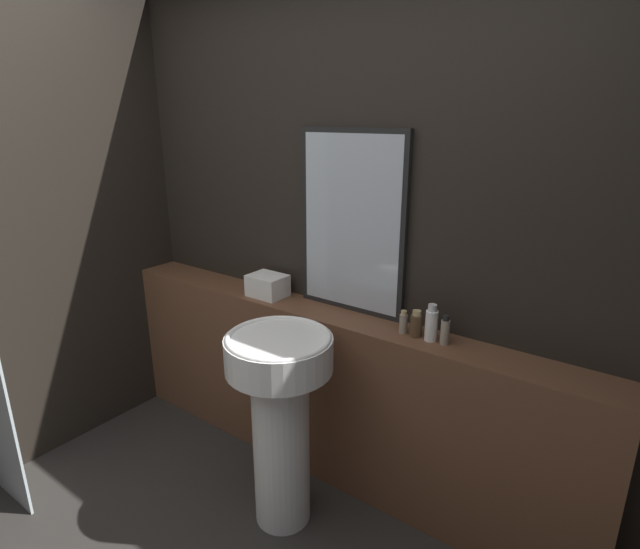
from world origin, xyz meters
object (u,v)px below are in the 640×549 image
at_px(pedestal_sink, 280,408).
at_px(towel_stack, 268,285).
at_px(mirror, 352,223).
at_px(lotion_bottle, 431,324).
at_px(conditioner_bottle, 416,324).
at_px(body_wash_bottle, 445,331).
at_px(shampoo_bottle, 403,323).

distance_m(pedestal_sink, towel_stack, 0.71).
relative_size(pedestal_sink, mirror, 1.08).
bearing_deg(mirror, pedestal_sink, -93.06).
relative_size(towel_stack, lotion_bottle, 1.19).
distance_m(conditioner_bottle, body_wash_bottle, 0.13).
distance_m(pedestal_sink, lotion_bottle, 0.76).
distance_m(pedestal_sink, conditioner_bottle, 0.71).
relative_size(pedestal_sink, body_wash_bottle, 7.22).
bearing_deg(lotion_bottle, towel_stack, -180.00).
bearing_deg(lotion_bottle, shampoo_bottle, -180.00).
bearing_deg(shampoo_bottle, pedestal_sink, -131.77).
relative_size(mirror, towel_stack, 4.48).
distance_m(mirror, shampoo_bottle, 0.53).
height_order(shampoo_bottle, body_wash_bottle, body_wash_bottle).
relative_size(conditioner_bottle, body_wash_bottle, 0.92).
relative_size(mirror, lotion_bottle, 5.31).
distance_m(pedestal_sink, body_wash_bottle, 0.80).
distance_m(mirror, towel_stack, 0.61).
relative_size(towel_stack, body_wash_bottle, 1.49).
height_order(pedestal_sink, body_wash_bottle, body_wash_bottle).
xyz_separation_m(lotion_bottle, body_wash_bottle, (0.06, -0.00, -0.02)).
relative_size(towel_stack, conditioner_bottle, 1.62).
xyz_separation_m(shampoo_bottle, conditioner_bottle, (0.06, 0.00, 0.01)).
distance_m(towel_stack, shampoo_bottle, 0.81).
xyz_separation_m(mirror, conditioner_bottle, (0.41, -0.10, -0.38)).
xyz_separation_m(mirror, lotion_bottle, (0.48, -0.10, -0.36)).
bearing_deg(conditioner_bottle, mirror, 166.30).
bearing_deg(lotion_bottle, body_wash_bottle, -0.00).
height_order(mirror, towel_stack, mirror).
relative_size(conditioner_bottle, lotion_bottle, 0.73).
height_order(shampoo_bottle, lotion_bottle, lotion_bottle).
bearing_deg(conditioner_bottle, pedestal_sink, -136.13).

